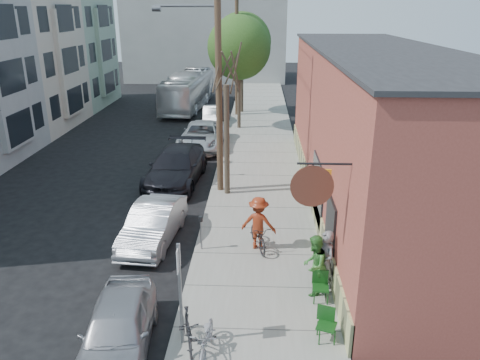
{
  "coord_description": "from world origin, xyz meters",
  "views": [
    {
      "loc": [
        4.2,
        -14.17,
        8.13
      ],
      "look_at": [
        3.46,
        3.63,
        1.5
      ],
      "focal_mm": 35.0,
      "sensor_mm": 36.0,
      "label": 1
    }
  ],
  "objects_px": {
    "cyclist": "(259,223)",
    "bus": "(188,91)",
    "sign_post": "(180,285)",
    "patio_chair_b": "(327,325)",
    "car_0": "(118,329)",
    "car_1": "(153,224)",
    "patron_grey": "(325,262)",
    "patron_green": "(314,265)",
    "tree_bare": "(227,141)",
    "tree_leafy_far": "(242,42)",
    "patio_chair_a": "(321,287)",
    "car_3": "(203,136)",
    "parking_meter_far": "(219,160)",
    "parking_meter_near": "(201,227)",
    "car_4": "(213,115)",
    "car_2": "(176,167)",
    "tree_leafy_mid": "(239,48)",
    "parked_bike_a": "(188,331)",
    "utility_pole_near": "(217,74)",
    "parked_bike_b": "(207,340)"
  },
  "relations": [
    {
      "from": "cyclist",
      "to": "bus",
      "type": "relative_size",
      "value": 0.18
    },
    {
      "from": "sign_post",
      "to": "patio_chair_b",
      "type": "distance_m",
      "value": 3.84
    },
    {
      "from": "car_0",
      "to": "car_1",
      "type": "bearing_deg",
      "value": 88.11
    },
    {
      "from": "patron_grey",
      "to": "patron_green",
      "type": "bearing_deg",
      "value": -87.93
    },
    {
      "from": "patron_grey",
      "to": "cyclist",
      "type": "bearing_deg",
      "value": -164.69
    },
    {
      "from": "tree_bare",
      "to": "tree_leafy_far",
      "type": "relative_size",
      "value": 0.64
    },
    {
      "from": "patio_chair_a",
      "to": "patron_green",
      "type": "bearing_deg",
      "value": 116.25
    },
    {
      "from": "car_3",
      "to": "patio_chair_b",
      "type": "bearing_deg",
      "value": -70.78
    },
    {
      "from": "car_3",
      "to": "parking_meter_far",
      "type": "bearing_deg",
      "value": -72.21
    },
    {
      "from": "parking_meter_near",
      "to": "car_4",
      "type": "bearing_deg",
      "value": 94.34
    },
    {
      "from": "bus",
      "to": "patron_green",
      "type": "bearing_deg",
      "value": -70.27
    },
    {
      "from": "cyclist",
      "to": "car_3",
      "type": "bearing_deg",
      "value": -61.23
    },
    {
      "from": "tree_leafy_far",
      "to": "patron_green",
      "type": "relative_size",
      "value": 4.15
    },
    {
      "from": "parking_meter_near",
      "to": "tree_leafy_far",
      "type": "distance_m",
      "value": 23.34
    },
    {
      "from": "patron_grey",
      "to": "car_2",
      "type": "height_order",
      "value": "patron_grey"
    },
    {
      "from": "parking_meter_near",
      "to": "car_0",
      "type": "xyz_separation_m",
      "value": [
        -1.45,
        -5.11,
        -0.29
      ]
    },
    {
      "from": "cyclist",
      "to": "car_2",
      "type": "distance_m",
      "value": 7.78
    },
    {
      "from": "car_2",
      "to": "bus",
      "type": "xyz_separation_m",
      "value": [
        -2.01,
        17.91,
        0.66
      ]
    },
    {
      "from": "patio_chair_a",
      "to": "tree_bare",
      "type": "bearing_deg",
      "value": 115.61
    },
    {
      "from": "patio_chair_b",
      "to": "bus",
      "type": "height_order",
      "value": "bus"
    },
    {
      "from": "car_4",
      "to": "parking_meter_near",
      "type": "bearing_deg",
      "value": -91.02
    },
    {
      "from": "patio_chair_a",
      "to": "bus",
      "type": "relative_size",
      "value": 0.08
    },
    {
      "from": "car_4",
      "to": "bus",
      "type": "height_order",
      "value": "bus"
    },
    {
      "from": "patron_green",
      "to": "car_1",
      "type": "bearing_deg",
      "value": -100.72
    },
    {
      "from": "patron_green",
      "to": "parking_meter_near",
      "type": "bearing_deg",
      "value": -104.54
    },
    {
      "from": "cyclist",
      "to": "patio_chair_b",
      "type": "bearing_deg",
      "value": 123.67
    },
    {
      "from": "patio_chair_b",
      "to": "car_3",
      "type": "bearing_deg",
      "value": 126.62
    },
    {
      "from": "car_2",
      "to": "car_4",
      "type": "xyz_separation_m",
      "value": [
        0.58,
        12.25,
        -0.19
      ]
    },
    {
      "from": "car_1",
      "to": "tree_bare",
      "type": "bearing_deg",
      "value": 67.26
    },
    {
      "from": "tree_leafy_mid",
      "to": "parked_bike_a",
      "type": "height_order",
      "value": "tree_leafy_mid"
    },
    {
      "from": "parking_meter_far",
      "to": "cyclist",
      "type": "distance_m",
      "value": 7.63
    },
    {
      "from": "car_0",
      "to": "car_4",
      "type": "relative_size",
      "value": 1.04
    },
    {
      "from": "patio_chair_b",
      "to": "car_2",
      "type": "height_order",
      "value": "car_2"
    },
    {
      "from": "bus",
      "to": "parking_meter_far",
      "type": "bearing_deg",
      "value": -72.73
    },
    {
      "from": "patron_grey",
      "to": "cyclist",
      "type": "height_order",
      "value": "patron_grey"
    },
    {
      "from": "car_2",
      "to": "parked_bike_a",
      "type": "bearing_deg",
      "value": -75.19
    },
    {
      "from": "parked_bike_a",
      "to": "car_1",
      "type": "relative_size",
      "value": 0.38
    },
    {
      "from": "sign_post",
      "to": "cyclist",
      "type": "distance_m",
      "value": 5.43
    },
    {
      "from": "utility_pole_near",
      "to": "patron_grey",
      "type": "distance_m",
      "value": 9.9
    },
    {
      "from": "parking_meter_near",
      "to": "tree_leafy_far",
      "type": "height_order",
      "value": "tree_leafy_far"
    },
    {
      "from": "parking_meter_near",
      "to": "patron_grey",
      "type": "relative_size",
      "value": 0.64
    },
    {
      "from": "cyclist",
      "to": "car_4",
      "type": "xyz_separation_m",
      "value": [
        -3.43,
        18.91,
        -0.45
      ]
    },
    {
      "from": "parked_bike_b",
      "to": "car_4",
      "type": "relative_size",
      "value": 0.44
    },
    {
      "from": "patron_grey",
      "to": "car_1",
      "type": "bearing_deg",
      "value": -140.83
    },
    {
      "from": "cyclist",
      "to": "car_2",
      "type": "relative_size",
      "value": 0.33
    },
    {
      "from": "cyclist",
      "to": "parking_meter_near",
      "type": "bearing_deg",
      "value": 18.84
    },
    {
      "from": "tree_leafy_far",
      "to": "car_4",
      "type": "bearing_deg",
      "value": -117.8
    },
    {
      "from": "utility_pole_near",
      "to": "patio_chair_a",
      "type": "xyz_separation_m",
      "value": [
        3.64,
        -8.63,
        -4.82
      ]
    },
    {
      "from": "tree_leafy_mid",
      "to": "cyclist",
      "type": "bearing_deg",
      "value": -85.29
    },
    {
      "from": "parking_meter_far",
      "to": "car_0",
      "type": "xyz_separation_m",
      "value": [
        -1.45,
        -12.65,
        -0.29
      ]
    }
  ]
}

